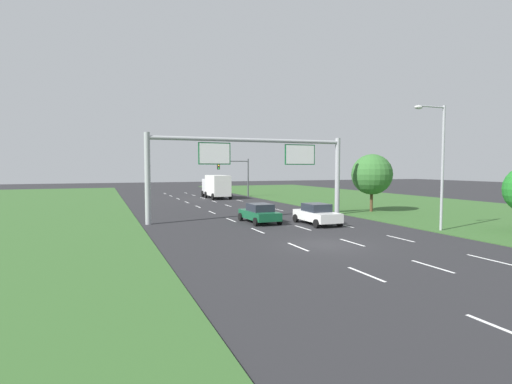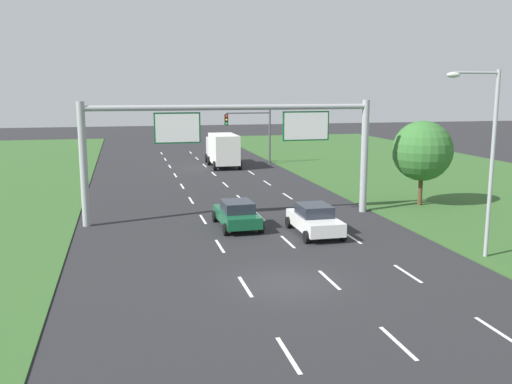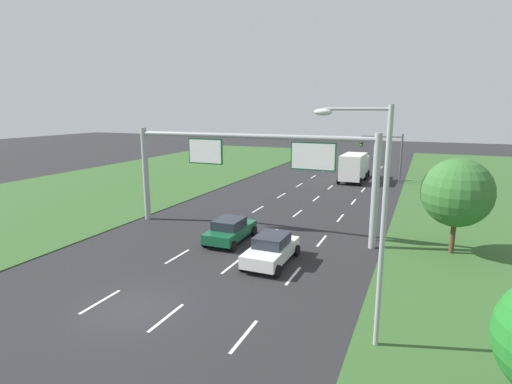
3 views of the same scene
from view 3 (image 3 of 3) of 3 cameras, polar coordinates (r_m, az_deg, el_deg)
name	(u,v)px [view 3 (image 3 of 3)]	position (r m, az deg, el deg)	size (l,w,h in m)	color
ground_plane	(132,309)	(18.45, -17.28, -15.70)	(200.00, 200.00, 0.00)	#262628
grass_verge_left	(14,208)	(39.83, -31.31, -2.02)	(24.00, 120.00, 0.06)	#335B28
lane_dashes_inner_left	(243,218)	(31.23, -1.86, -3.72)	(0.14, 68.40, 0.01)	white
lane_dashes_inner_right	(285,223)	(29.97, 4.24, -4.42)	(0.14, 68.40, 0.01)	white
lane_dashes_slip	(332,228)	(29.09, 10.80, -5.10)	(0.14, 68.40, 0.01)	white
car_near_red	(271,249)	(22.16, 2.19, -8.16)	(2.18, 4.38, 1.59)	white
car_lead_silver	(230,230)	(25.69, -3.72, -5.41)	(2.25, 4.37, 1.51)	#145633
box_truck	(355,166)	(48.33, 13.90, 3.58)	(2.75, 7.50, 3.25)	silver
sign_gantry	(249,162)	(26.67, -0.96, 4.29)	(17.24, 0.44, 7.00)	#9EA0A5
traffic_light_mast	(384,149)	(48.33, 17.79, 5.90)	(4.76, 0.49, 5.60)	#47494F
street_lamp	(373,208)	(14.05, 16.34, -2.18)	(2.61, 0.32, 8.50)	#9EA0A5
roadside_tree_mid	(457,193)	(25.46, 26.80, -0.10)	(3.93, 3.93, 5.64)	#513823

